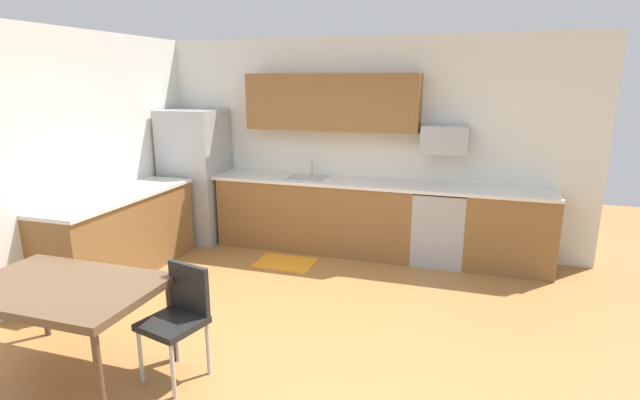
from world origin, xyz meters
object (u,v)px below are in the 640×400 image
object	(u,v)px
dining_table	(61,292)
microwave	(445,139)
oven_range	(439,225)
chair_near_table	(179,313)
refrigerator	(196,175)

from	to	relation	value
dining_table	microwave	bearing A→B (deg)	53.54
dining_table	oven_range	bearing A→B (deg)	52.71
oven_range	dining_table	distance (m)	4.10
oven_range	microwave	distance (m)	1.04
dining_table	chair_near_table	world-z (taller)	chair_near_table
microwave	chair_near_table	world-z (taller)	microwave
chair_near_table	dining_table	bearing A→B (deg)	-162.92
refrigerator	oven_range	world-z (taller)	refrigerator
refrigerator	dining_table	world-z (taller)	refrigerator
refrigerator	microwave	xyz separation A→B (m)	(3.29, 0.18, 0.60)
microwave	dining_table	bearing A→B (deg)	-126.46
refrigerator	chair_near_table	xyz separation A→B (m)	(1.63, -2.92, -0.39)
oven_range	microwave	xyz separation A→B (m)	(0.00, 0.10, 1.03)
microwave	oven_range	bearing A→B (deg)	-90.00
oven_range	dining_table	xyz separation A→B (m)	(-2.48, -3.25, 0.21)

